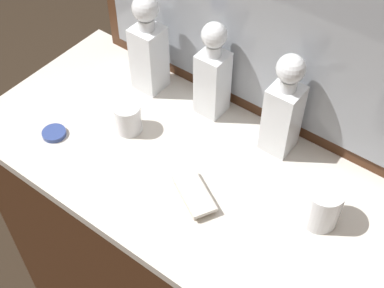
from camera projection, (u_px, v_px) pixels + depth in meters
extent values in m
cube|color=#472816|center=(192.00, 261.00, 1.68)|extent=(1.15, 0.54, 0.90)
cube|color=silver|center=(192.00, 169.00, 1.34)|extent=(1.19, 0.56, 0.03)
cube|color=#472816|center=(258.00, 23.00, 1.26)|extent=(1.01, 0.03, 0.56)
cube|color=gray|center=(255.00, 26.00, 1.25)|extent=(0.93, 0.01, 0.48)
cube|color=white|center=(212.00, 83.00, 1.39)|extent=(0.07, 0.07, 0.19)
cube|color=#8C4C14|center=(212.00, 94.00, 1.42)|extent=(0.06, 0.06, 0.11)
cylinder|color=white|center=(214.00, 50.00, 1.31)|extent=(0.04, 0.04, 0.03)
sphere|color=white|center=(214.00, 35.00, 1.28)|extent=(0.07, 0.07, 0.07)
cube|color=white|center=(149.00, 58.00, 1.46)|extent=(0.08, 0.08, 0.20)
cube|color=#8C4C14|center=(150.00, 68.00, 1.48)|extent=(0.07, 0.07, 0.13)
cylinder|color=white|center=(146.00, 24.00, 1.37)|extent=(0.04, 0.04, 0.03)
sphere|color=white|center=(145.00, 8.00, 1.34)|extent=(0.07, 0.07, 0.07)
cube|color=white|center=(282.00, 119.00, 1.30)|extent=(0.08, 0.08, 0.20)
cube|color=#8C4C14|center=(280.00, 128.00, 1.32)|extent=(0.07, 0.07, 0.13)
cylinder|color=white|center=(288.00, 84.00, 1.21)|extent=(0.04, 0.04, 0.03)
sphere|color=white|center=(291.00, 69.00, 1.18)|extent=(0.07, 0.07, 0.07)
cylinder|color=white|center=(129.00, 117.00, 1.38)|extent=(0.07, 0.07, 0.08)
cylinder|color=silver|center=(130.00, 127.00, 1.41)|extent=(0.07, 0.07, 0.01)
cylinder|color=white|center=(322.00, 206.00, 1.18)|extent=(0.09, 0.09, 0.11)
cylinder|color=silver|center=(318.00, 218.00, 1.21)|extent=(0.08, 0.08, 0.01)
cube|color=#B7A88C|center=(194.00, 196.00, 1.25)|extent=(0.13, 0.11, 0.01)
cube|color=beige|center=(194.00, 193.00, 1.24)|extent=(0.15, 0.12, 0.01)
cylinder|color=#33478C|center=(54.00, 133.00, 1.39)|extent=(0.06, 0.06, 0.01)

